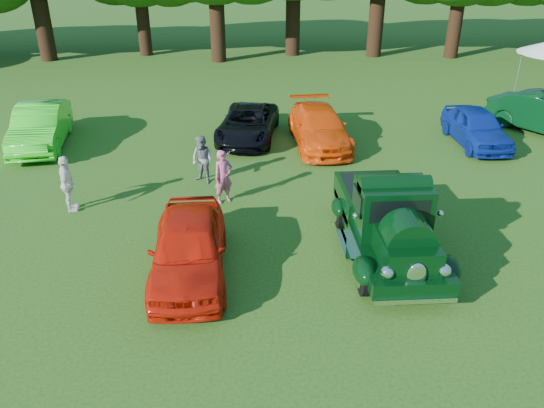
{
  "coord_description": "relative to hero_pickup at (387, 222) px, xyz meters",
  "views": [
    {
      "loc": [
        -1.56,
        -10.39,
        6.85
      ],
      "look_at": [
        -0.88,
        0.98,
        1.1
      ],
      "focal_mm": 35.0,
      "sensor_mm": 36.0,
      "label": 1
    }
  ],
  "objects": [
    {
      "name": "spectator_pink",
      "position": [
        -3.94,
        2.98,
        -0.05
      ],
      "size": [
        0.68,
        0.61,
        1.56
      ],
      "primitive_type": "imported",
      "rotation": [
        0.0,
        0.0,
        0.53
      ],
      "color": "#C35074",
      "rests_on": "ground"
    },
    {
      "name": "spectator_grey",
      "position": [
        -4.62,
        4.37,
        -0.08
      ],
      "size": [
        0.92,
        0.9,
        1.5
      ],
      "primitive_type": "imported",
      "rotation": [
        0.0,
        0.0,
        -0.67
      ],
      "color": "slate",
      "rests_on": "ground"
    },
    {
      "name": "back_car_blue",
      "position": [
        5.17,
        7.23,
        -0.17
      ],
      "size": [
        1.58,
        3.89,
        1.32
      ],
      "primitive_type": "imported",
      "rotation": [
        0.0,
        0.0,
        -0.0
      ],
      "color": "navy",
      "rests_on": "ground"
    },
    {
      "name": "spectator_white",
      "position": [
        -8.21,
        2.69,
        -0.03
      ],
      "size": [
        0.57,
        1.0,
        1.61
      ],
      "primitive_type": "imported",
      "rotation": [
        0.0,
        0.0,
        1.77
      ],
      "color": "silver",
      "rests_on": "ground"
    },
    {
      "name": "red_convertible",
      "position": [
        -4.64,
        -0.66,
        -0.14
      ],
      "size": [
        1.74,
        4.12,
        1.39
      ],
      "primitive_type": "imported",
      "rotation": [
        0.0,
        0.0,
        0.02
      ],
      "color": "red",
      "rests_on": "ground"
    },
    {
      "name": "back_car_black",
      "position": [
        -3.15,
        8.31,
        -0.23
      ],
      "size": [
        2.69,
        4.58,
        1.2
      ],
      "primitive_type": "imported",
      "rotation": [
        0.0,
        0.0,
        -0.17
      ],
      "color": "black",
      "rests_on": "ground"
    },
    {
      "name": "ground",
      "position": [
        -1.83,
        -0.43,
        -0.83
      ],
      "size": [
        120.0,
        120.0,
        0.0
      ],
      "primitive_type": "plane",
      "color": "#254B11",
      "rests_on": "ground"
    },
    {
      "name": "hero_pickup",
      "position": [
        0.0,
        0.0,
        0.0
      ],
      "size": [
        2.29,
        4.91,
        1.92
      ],
      "color": "black",
      "rests_on": "ground"
    },
    {
      "name": "back_car_orange",
      "position": [
        -0.58,
        7.53,
        -0.17
      ],
      "size": [
        2.05,
        4.64,
        1.32
      ],
      "primitive_type": "imported",
      "rotation": [
        0.0,
        0.0,
        0.04
      ],
      "color": "#F14708",
      "rests_on": "ground"
    },
    {
      "name": "back_car_lime",
      "position": [
        -10.65,
        7.98,
        -0.09
      ],
      "size": [
        2.16,
        4.68,
        1.49
      ],
      "primitive_type": "imported",
      "rotation": [
        0.0,
        0.0,
        0.13
      ],
      "color": "#28DA1D",
      "rests_on": "ground"
    }
  ]
}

